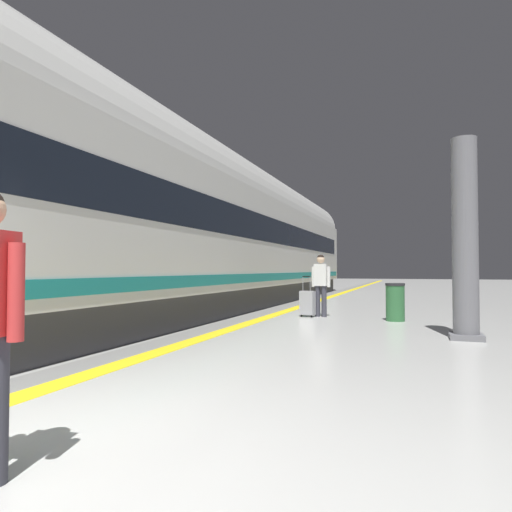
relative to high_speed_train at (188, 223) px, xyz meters
name	(u,v)px	position (x,y,z in m)	size (l,w,h in m)	color
safety_line_strip	(276,314)	(2.17, 1.06, -2.50)	(0.36, 80.00, 0.01)	yellow
tactile_edge_band	(264,314)	(1.81, 1.06, -2.50)	(0.68, 80.00, 0.01)	slate
high_speed_train	(188,223)	(0.00, 0.00, 0.00)	(2.94, 33.12, 4.97)	#38383D
passenger_near	(321,281)	(3.46, 0.85, -1.56)	(0.51, 0.22, 1.63)	#383842
suitcase_near	(308,303)	(3.14, 0.69, -2.14)	(0.42, 0.31, 1.07)	#9E9EA3
platform_pillar	(465,242)	(6.66, -2.13, -0.78)	(0.56, 0.56, 3.60)	slate
waste_bin	(395,302)	(5.35, 0.46, -2.05)	(0.46, 0.46, 0.91)	#2D6638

